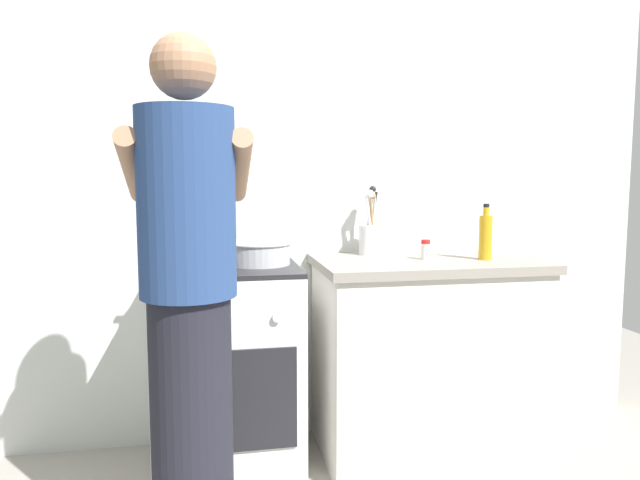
% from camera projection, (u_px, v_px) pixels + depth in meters
% --- Properties ---
extents(ground, '(6.00, 6.00, 0.00)m').
position_uv_depth(ground, '(314.00, 477.00, 2.50)').
color(ground, gray).
extents(back_wall, '(3.20, 0.10, 2.50)m').
position_uv_depth(back_wall, '(335.00, 180.00, 2.90)').
color(back_wall, silver).
rests_on(back_wall, ground).
extents(countertop, '(1.00, 0.60, 0.90)m').
position_uv_depth(countertop, '(426.00, 356.00, 2.71)').
color(countertop, silver).
rests_on(countertop, ground).
extents(stove_range, '(0.60, 0.62, 0.90)m').
position_uv_depth(stove_range, '(227.00, 369.00, 2.53)').
color(stove_range, white).
rests_on(stove_range, ground).
extents(pot, '(0.28, 0.22, 0.10)m').
position_uv_depth(pot, '(191.00, 253.00, 2.46)').
color(pot, '#B2B2B7').
rests_on(pot, stove_range).
extents(mixing_bowl, '(0.28, 0.28, 0.10)m').
position_uv_depth(mixing_bowl, '(259.00, 252.00, 2.49)').
color(mixing_bowl, '#B7B7BC').
rests_on(mixing_bowl, stove_range).
extents(utensil_crock, '(0.10, 0.10, 0.33)m').
position_uv_depth(utensil_crock, '(370.00, 233.00, 2.79)').
color(utensil_crock, silver).
rests_on(utensil_crock, countertop).
extents(spice_bottle, '(0.04, 0.04, 0.09)m').
position_uv_depth(spice_bottle, '(426.00, 250.00, 2.64)').
color(spice_bottle, silver).
rests_on(spice_bottle, countertop).
extents(oil_bottle, '(0.06, 0.06, 0.25)m').
position_uv_depth(oil_bottle, '(485.00, 236.00, 2.63)').
color(oil_bottle, gold).
rests_on(oil_bottle, countertop).
extents(person, '(0.41, 0.50, 1.70)m').
position_uv_depth(person, '(189.00, 308.00, 1.85)').
color(person, black).
rests_on(person, ground).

